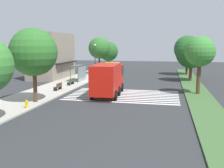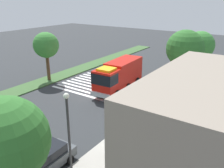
{
  "view_description": "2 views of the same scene",
  "coord_description": "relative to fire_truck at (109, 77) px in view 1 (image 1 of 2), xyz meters",
  "views": [
    {
      "loc": [
        -31.61,
        -4.94,
        5.84
      ],
      "look_at": [
        -1.87,
        1.53,
        1.16
      ],
      "focal_mm": 41.31,
      "sensor_mm": 36.0,
      "label": 1
    },
    {
      "loc": [
        21.14,
        17.06,
        11.21
      ],
      "look_at": [
        -1.35,
        1.77,
        1.27
      ],
      "focal_mm": 38.42,
      "sensor_mm": 36.0,
      "label": 2
    }
  ],
  "objects": [
    {
      "name": "sidewalk_tree_east",
      "position": [
        18.95,
        6.2,
        3.09
      ],
      "size": [
        4.09,
        4.09,
        7.09
      ],
      "color": "#47301E",
      "rests_on": "sidewalk"
    },
    {
      "name": "sidewalk_tree_far_east",
      "position": [
        26.71,
        6.2,
        2.23
      ],
      "size": [
        4.23,
        4.23,
        6.28
      ],
      "color": "#513823",
      "rests_on": "sidewalk"
    },
    {
      "name": "median_tree_center",
      "position": [
        22.04,
        -10.24,
        2.94
      ],
      "size": [
        5.06,
        5.06,
        7.41
      ],
      "color": "#47301E",
      "rests_on": "median_strip"
    },
    {
      "name": "median_strip",
      "position": [
        2.68,
        -10.24,
        -2.0
      ],
      "size": [
        60.0,
        3.0,
        0.14
      ],
      "primitive_type": "cube",
      "color": "#3D6033",
      "rests_on": "ground_plane"
    },
    {
      "name": "median_tree_west",
      "position": [
        13.4,
        -10.24,
        2.43
      ],
      "size": [
        4.8,
        4.8,
        6.77
      ],
      "color": "#513823",
      "rests_on": "median_strip"
    },
    {
      "name": "fire_hydrant",
      "position": [
        -8.32,
        5.7,
        -1.58
      ],
      "size": [
        0.28,
        0.28,
        0.7
      ],
      "primitive_type": "cylinder",
      "color": "gold",
      "rests_on": "sidewalk"
    },
    {
      "name": "fire_truck",
      "position": [
        0.0,
        0.0,
        0.0
      ],
      "size": [
        8.58,
        3.15,
        3.67
      ],
      "rotation": [
        0.0,
        0.0,
        0.05
      ],
      "color": "red",
      "rests_on": "ground_plane"
    },
    {
      "name": "sidewalk",
      "position": [
        2.68,
        7.92,
        -2.0
      ],
      "size": [
        60.0,
        5.45,
        0.14
      ],
      "primitive_type": "cube",
      "color": "#ADA89E",
      "rests_on": "ground_plane"
    },
    {
      "name": "bench_near_shelter",
      "position": [
        5.43,
        6.76,
        -1.48
      ],
      "size": [
        1.6,
        0.5,
        0.9
      ],
      "color": "#2D472D",
      "rests_on": "sidewalk"
    },
    {
      "name": "sidewalk_tree_west",
      "position": [
        -5.78,
        6.2,
        3.02
      ],
      "size": [
        4.71,
        4.71,
        7.32
      ],
      "color": "#513823",
      "rests_on": "sidewalk"
    },
    {
      "name": "ground_plane",
      "position": [
        2.68,
        -1.77,
        -2.07
      ],
      "size": [
        120.0,
        120.0,
        0.0
      ],
      "primitive_type": "plane",
      "color": "#2D3033"
    },
    {
      "name": "parked_car_mid",
      "position": [
        15.33,
        3.99,
        -1.21
      ],
      "size": [
        4.74,
        2.24,
        1.67
      ],
      "rotation": [
        0.0,
        0.0,
        0.03
      ],
      "color": "#474C51",
      "rests_on": "ground_plane"
    },
    {
      "name": "storefront_building",
      "position": [
        12.62,
        13.07,
        1.81
      ],
      "size": [
        9.74,
        5.67,
        7.76
      ],
      "color": "gray",
      "rests_on": "ground_plane"
    },
    {
      "name": "street_lamp",
      "position": [
        14.63,
        5.8,
        1.51
      ],
      "size": [
        0.36,
        0.36,
        5.78
      ],
      "color": "#2D2D30",
      "rests_on": "sidewalk"
    },
    {
      "name": "median_tree_far_west",
      "position": [
        2.19,
        -10.24,
        2.93
      ],
      "size": [
        3.48,
        3.48,
        6.65
      ],
      "color": "#513823",
      "rests_on": "median_strip"
    },
    {
      "name": "bus_stop_shelter",
      "position": [
        9.43,
        6.78,
        -0.18
      ],
      "size": [
        3.5,
        1.4,
        2.46
      ],
      "color": "#4C4C51",
      "rests_on": "sidewalk"
    },
    {
      "name": "bench_west_of_shelter",
      "position": [
        0.97,
        6.76,
        -1.48
      ],
      "size": [
        1.6,
        0.5,
        0.9
      ],
      "color": "#4C3823",
      "rests_on": "sidewalk"
    },
    {
      "name": "crosswalk",
      "position": [
        -0.02,
        -1.77,
        -2.06
      ],
      "size": [
        7.65,
        12.55,
        0.01
      ],
      "color": "silver",
      "rests_on": "ground_plane"
    }
  ]
}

